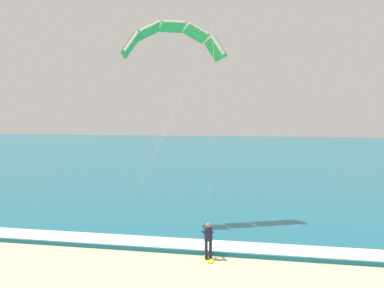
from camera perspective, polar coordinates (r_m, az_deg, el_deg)
name	(u,v)px	position (r m, az deg, el deg)	size (l,w,h in m)	color
sea	(277,153)	(80.89, 10.47, -1.07)	(200.00, 120.00, 0.20)	#146075
surf_foam	(236,247)	(22.64, 5.55, -12.61)	(200.00, 1.83, 0.04)	white
surfboard	(208,259)	(21.48, 2.04, -14.04)	(0.90, 1.47, 0.09)	yellow
kitesurfer	(208,239)	(21.23, 2.04, -11.67)	(0.64, 0.63, 1.69)	#191E38
kite_primary	(173,37)	(28.00, -2.35, 13.12)	(6.29, 7.94, 10.94)	green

